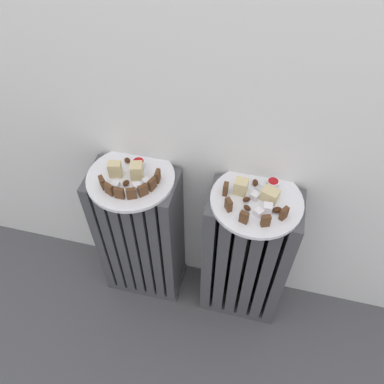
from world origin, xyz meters
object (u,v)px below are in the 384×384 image
(fork, at_px, (255,194))
(plate_left, at_px, (131,178))
(radiator_left, at_px, (141,237))
(jam_bowl_right, at_px, (273,183))
(jam_bowl_left, at_px, (139,163))
(plate_right, at_px, (257,201))
(radiator_right, at_px, (245,258))

(fork, bearing_deg, plate_left, -177.09)
(plate_left, height_order, fork, fork)
(plate_left, xyz_separation_m, fork, (0.38, 0.02, 0.01))
(radiator_left, xyz_separation_m, plate_left, (0.00, 0.00, 0.32))
(jam_bowl_right, bearing_deg, jam_bowl_left, -178.22)
(radiator_left, bearing_deg, jam_bowl_left, 76.26)
(plate_right, distance_m, jam_bowl_left, 0.38)
(fork, bearing_deg, plate_right, -65.05)
(radiator_left, relative_size, plate_right, 2.25)
(fork, bearing_deg, radiator_left, -177.09)
(radiator_left, xyz_separation_m, radiator_right, (0.39, 0.00, 0.00))
(radiator_right, distance_m, jam_bowl_right, 0.35)
(jam_bowl_left, bearing_deg, radiator_right, -7.14)
(plate_left, height_order, jam_bowl_left, jam_bowl_left)
(jam_bowl_left, bearing_deg, radiator_left, -103.74)
(plate_right, distance_m, fork, 0.02)
(radiator_right, xyz_separation_m, plate_left, (-0.39, -0.00, 0.32))
(plate_right, height_order, jam_bowl_right, jam_bowl_right)
(plate_right, bearing_deg, plate_left, 180.00)
(radiator_right, height_order, fork, fork)
(plate_right, height_order, fork, fork)
(radiator_right, bearing_deg, fork, 114.95)
(plate_left, distance_m, jam_bowl_left, 0.05)
(plate_left, bearing_deg, jam_bowl_right, 8.03)
(jam_bowl_left, xyz_separation_m, fork, (0.37, -0.03, -0.01))
(radiator_right, relative_size, jam_bowl_right, 16.68)
(fork, bearing_deg, jam_bowl_right, 41.20)
(fork, bearing_deg, radiator_right, -65.05)
(radiator_right, bearing_deg, plate_left, -180.00)
(jam_bowl_left, height_order, jam_bowl_right, jam_bowl_right)
(jam_bowl_left, distance_m, jam_bowl_right, 0.42)
(radiator_right, height_order, jam_bowl_left, jam_bowl_left)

